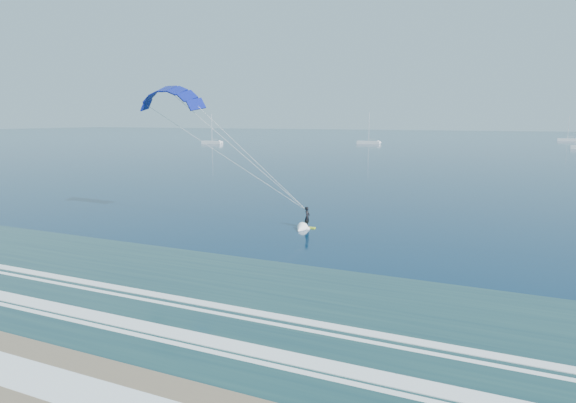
# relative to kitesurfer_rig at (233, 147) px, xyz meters

# --- Properties ---
(ground) EXTENTS (900.00, 900.00, 0.00)m
(ground) POSITION_rel_kitesurfer_rig_xyz_m (8.04, -28.93, -7.69)
(ground) COLOR #072B40
(ground) RESTS_ON ground
(kitesurfer_rig) EXTENTS (18.98, 5.50, 14.60)m
(kitesurfer_rig) POSITION_rel_kitesurfer_rig_xyz_m (0.00, 0.00, 0.00)
(kitesurfer_rig) COLOR #A9C517
(kitesurfer_rig) RESTS_ON ground
(sailboat_0) EXTENTS (8.99, 2.40, 12.18)m
(sailboat_0) POSITION_rel_kitesurfer_rig_xyz_m (-92.00, 135.68, -7.00)
(sailboat_0) COLOR silver
(sailboat_0) RESTS_ON ground
(sailboat_1) EXTENTS (9.46, 2.40, 12.89)m
(sailboat_1) POSITION_rel_kitesurfer_rig_xyz_m (-33.74, 162.46, -7.00)
(sailboat_1) COLOR silver
(sailboat_1) RESTS_ON ground
(sailboat_3) EXTENTS (8.34, 2.40, 11.39)m
(sailboat_3) POSITION_rel_kitesurfer_rig_xyz_m (41.69, 227.21, -7.01)
(sailboat_3) COLOR silver
(sailboat_3) RESTS_ON ground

